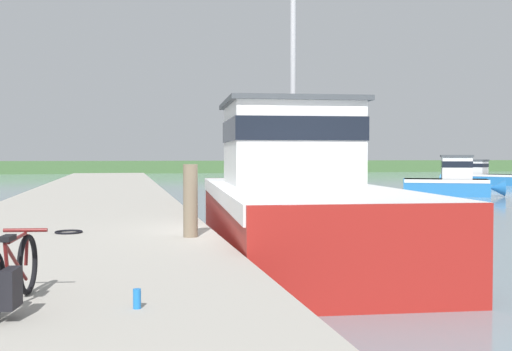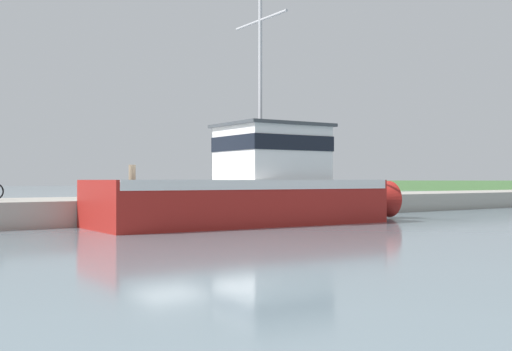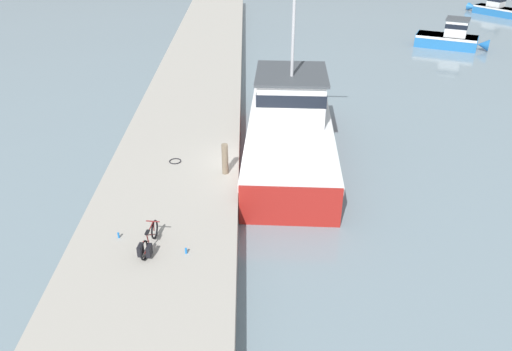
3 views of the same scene
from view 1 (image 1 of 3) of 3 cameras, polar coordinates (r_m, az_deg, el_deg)
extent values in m
plane|color=gray|center=(12.52, 0.62, -8.98)|extent=(320.00, 320.00, 0.00)
cube|color=#A39E93|center=(12.20, -16.52, -7.19)|extent=(5.42, 80.00, 0.90)
cube|color=#426638|center=(89.54, 9.55, 0.83)|extent=(180.00, 5.00, 1.55)
cube|color=maroon|center=(14.83, 3.90, -4.11)|extent=(4.53, 11.06, 1.63)
cone|color=maroon|center=(21.10, 0.45, -2.32)|extent=(1.69, 2.06, 1.55)
cube|color=white|center=(14.78, 3.91, -1.59)|extent=(4.59, 10.85, 0.33)
cube|color=white|center=(16.08, 2.96, 2.76)|extent=(3.24, 3.62, 1.96)
cube|color=black|center=(16.09, 2.96, 3.98)|extent=(3.30, 3.70, 0.55)
cube|color=#3D4247|center=(16.13, 2.96, 6.45)|extent=(3.49, 3.91, 0.12)
cube|color=#236BB2|center=(38.23, 16.50, -1.02)|extent=(5.08, 3.80, 0.96)
cone|color=#236BB2|center=(38.47, 20.63, -1.05)|extent=(1.16, 1.19, 0.92)
cube|color=white|center=(38.22, 16.51, -0.44)|extent=(5.02, 3.80, 0.19)
cube|color=white|center=(38.23, 17.40, 0.64)|extent=(2.14, 2.12, 1.26)
cube|color=black|center=(38.23, 17.40, 0.96)|extent=(2.18, 2.16, 0.35)
cube|color=#3D4247|center=(38.22, 17.41, 1.67)|extent=(2.31, 2.29, 0.12)
cube|color=#236BB2|center=(53.41, 19.69, -0.33)|extent=(4.41, 5.20, 0.83)
cone|color=#236BB2|center=(54.66, 16.62, -0.25)|extent=(1.20, 1.24, 0.78)
cube|color=white|center=(53.39, 19.69, 0.03)|extent=(4.37, 5.13, 0.17)
cube|color=white|center=(53.63, 19.03, 0.68)|extent=(1.82, 1.85, 1.02)
cube|color=black|center=(53.63, 19.04, 0.87)|extent=(1.85, 1.89, 0.29)
cube|color=#3D4247|center=(53.62, 19.04, 1.29)|extent=(1.96, 2.00, 0.12)
torus|color=black|center=(7.12, -19.64, -7.45)|extent=(0.14, 0.63, 0.63)
cylinder|color=maroon|center=(6.45, -21.26, -7.58)|extent=(0.05, 0.15, 0.48)
cylinder|color=maroon|center=(6.27, -21.75, -7.20)|extent=(0.10, 0.49, 0.36)
cylinder|color=maroon|center=(6.72, -20.56, -7.27)|extent=(0.13, 0.69, 0.49)
cylinder|color=maroon|center=(6.74, -20.45, -5.22)|extent=(0.11, 0.57, 0.05)
cylinder|color=maroon|center=(7.06, -19.72, -6.24)|extent=(0.05, 0.10, 0.32)
cylinder|color=maroon|center=(7.01, -19.81, -4.60)|extent=(0.44, 0.10, 0.04)
cube|color=black|center=(6.44, -21.23, -5.21)|extent=(0.13, 0.25, 0.05)
cube|color=black|center=(6.09, -20.97, -9.33)|extent=(0.16, 0.33, 0.35)
cylinder|color=#756651|center=(11.36, -5.85, -2.24)|extent=(0.26, 0.26, 1.29)
torus|color=black|center=(12.43, -16.31, -4.84)|extent=(0.51, 0.51, 0.04)
cylinder|color=blue|center=(6.26, -10.53, -10.72)|extent=(0.08, 0.08, 0.19)
camera|label=2|loc=(22.88, 76.44, -1.41)|focal=45.00mm
camera|label=3|loc=(10.66, 151.08, 49.57)|focal=35.00mm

